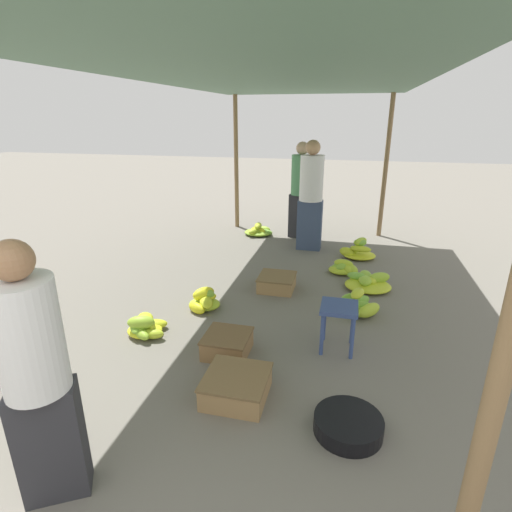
{
  "coord_description": "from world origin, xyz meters",
  "views": [
    {
      "loc": [
        0.83,
        -1.02,
        2.11
      ],
      "look_at": [
        0.0,
        2.41,
        0.87
      ],
      "focal_mm": 28.0,
      "sensor_mm": 36.0,
      "label": 1
    }
  ],
  "objects_px": {
    "banana_pile_right_1": "(344,268)",
    "banana_pile_right_3": "(367,282)",
    "banana_pile_left_1": "(204,300)",
    "crate_mid": "(236,386)",
    "crate_far": "(277,282)",
    "banana_pile_right_2": "(357,251)",
    "banana_pile_right_0": "(358,306)",
    "stool": "(339,315)",
    "banana_pile_left_0": "(145,327)",
    "vendor_foreground": "(37,375)",
    "crate_near": "(227,344)",
    "shopper_walking_mid": "(311,195)",
    "banana_pile_left_2": "(259,231)",
    "basin_black": "(348,425)",
    "shopper_walking_far": "(301,189)"
  },
  "relations": [
    {
      "from": "vendor_foreground",
      "to": "banana_pile_right_0",
      "type": "bearing_deg",
      "value": 58.21
    },
    {
      "from": "stool",
      "to": "banana_pile_left_0",
      "type": "height_order",
      "value": "stool"
    },
    {
      "from": "crate_mid",
      "to": "shopper_walking_mid",
      "type": "relative_size",
      "value": 0.28
    },
    {
      "from": "banana_pile_right_1",
      "to": "banana_pile_right_3",
      "type": "relative_size",
      "value": 0.76
    },
    {
      "from": "banana_pile_left_1",
      "to": "crate_far",
      "type": "bearing_deg",
      "value": 45.72
    },
    {
      "from": "basin_black",
      "to": "banana_pile_right_0",
      "type": "bearing_deg",
      "value": 88.06
    },
    {
      "from": "basin_black",
      "to": "banana_pile_left_1",
      "type": "height_order",
      "value": "banana_pile_left_1"
    },
    {
      "from": "vendor_foreground",
      "to": "shopper_walking_far",
      "type": "relative_size",
      "value": 0.92
    },
    {
      "from": "banana_pile_left_2",
      "to": "crate_far",
      "type": "bearing_deg",
      "value": -71.52
    },
    {
      "from": "stool",
      "to": "banana_pile_right_1",
      "type": "bearing_deg",
      "value": 89.96
    },
    {
      "from": "shopper_walking_mid",
      "to": "banana_pile_right_3",
      "type": "bearing_deg",
      "value": -57.34
    },
    {
      "from": "basin_black",
      "to": "shopper_walking_far",
      "type": "bearing_deg",
      "value": 101.82
    },
    {
      "from": "stool",
      "to": "banana_pile_left_2",
      "type": "height_order",
      "value": "stool"
    },
    {
      "from": "crate_near",
      "to": "crate_mid",
      "type": "xyz_separation_m",
      "value": [
        0.26,
        -0.58,
        0.0
      ]
    },
    {
      "from": "banana_pile_left_0",
      "to": "shopper_walking_mid",
      "type": "bearing_deg",
      "value": 67.85
    },
    {
      "from": "vendor_foreground",
      "to": "banana_pile_right_2",
      "type": "xyz_separation_m",
      "value": [
        1.7,
        4.66,
        -0.71
      ]
    },
    {
      "from": "banana_pile_right_0",
      "to": "banana_pile_right_3",
      "type": "relative_size",
      "value": 1.01
    },
    {
      "from": "crate_mid",
      "to": "stool",
      "type": "bearing_deg",
      "value": 50.65
    },
    {
      "from": "banana_pile_right_0",
      "to": "banana_pile_right_1",
      "type": "height_order",
      "value": "banana_pile_right_0"
    },
    {
      "from": "crate_far",
      "to": "banana_pile_right_0",
      "type": "bearing_deg",
      "value": -22.26
    },
    {
      "from": "stool",
      "to": "banana_pile_right_2",
      "type": "distance_m",
      "value": 2.73
    },
    {
      "from": "stool",
      "to": "banana_pile_left_1",
      "type": "relative_size",
      "value": 1.06
    },
    {
      "from": "banana_pile_right_0",
      "to": "shopper_walking_far",
      "type": "distance_m",
      "value": 3.11
    },
    {
      "from": "banana_pile_right_0",
      "to": "banana_pile_right_3",
      "type": "height_order",
      "value": "banana_pile_right_0"
    },
    {
      "from": "crate_far",
      "to": "vendor_foreground",
      "type": "bearing_deg",
      "value": -102.43
    },
    {
      "from": "banana_pile_right_0",
      "to": "crate_near",
      "type": "xyz_separation_m",
      "value": [
        -1.19,
        -1.14,
        0.02
      ]
    },
    {
      "from": "banana_pile_left_1",
      "to": "banana_pile_right_0",
      "type": "relative_size",
      "value": 0.73
    },
    {
      "from": "banana_pile_right_3",
      "to": "crate_far",
      "type": "distance_m",
      "value": 1.17
    },
    {
      "from": "vendor_foreground",
      "to": "crate_far",
      "type": "xyz_separation_m",
      "value": [
        0.7,
        3.18,
        -0.72
      ]
    },
    {
      "from": "crate_near",
      "to": "banana_pile_left_0",
      "type": "bearing_deg",
      "value": 172.29
    },
    {
      "from": "basin_black",
      "to": "crate_mid",
      "type": "bearing_deg",
      "value": 168.83
    },
    {
      "from": "banana_pile_left_2",
      "to": "banana_pile_right_2",
      "type": "relative_size",
      "value": 0.98
    },
    {
      "from": "crate_mid",
      "to": "shopper_walking_mid",
      "type": "distance_m",
      "value": 3.98
    },
    {
      "from": "banana_pile_left_2",
      "to": "vendor_foreground",
      "type": "bearing_deg",
      "value": -89.12
    },
    {
      "from": "shopper_walking_mid",
      "to": "banana_pile_right_2",
      "type": "bearing_deg",
      "value": -19.33
    },
    {
      "from": "banana_pile_left_1",
      "to": "crate_mid",
      "type": "xyz_separation_m",
      "value": [
        0.8,
        -1.4,
        -0.0
      ]
    },
    {
      "from": "vendor_foreground",
      "to": "banana_pile_left_2",
      "type": "xyz_separation_m",
      "value": [
        -0.09,
        5.54,
        -0.74
      ]
    },
    {
      "from": "banana_pile_right_3",
      "to": "crate_far",
      "type": "xyz_separation_m",
      "value": [
        -1.13,
        -0.32,
        0.01
      ]
    },
    {
      "from": "vendor_foreground",
      "to": "shopper_walking_far",
      "type": "bearing_deg",
      "value": 83.17
    },
    {
      "from": "shopper_walking_mid",
      "to": "basin_black",
      "type": "bearing_deg",
      "value": -79.64
    },
    {
      "from": "banana_pile_right_0",
      "to": "shopper_walking_mid",
      "type": "height_order",
      "value": "shopper_walking_mid"
    },
    {
      "from": "banana_pile_left_1",
      "to": "shopper_walking_mid",
      "type": "bearing_deg",
      "value": 69.63
    },
    {
      "from": "crate_far",
      "to": "banana_pile_right_2",
      "type": "bearing_deg",
      "value": 55.93
    },
    {
      "from": "banana_pile_left_2",
      "to": "banana_pile_right_0",
      "type": "height_order",
      "value": "banana_pile_right_0"
    },
    {
      "from": "banana_pile_right_3",
      "to": "crate_near",
      "type": "bearing_deg",
      "value": -124.87
    },
    {
      "from": "banana_pile_left_2",
      "to": "shopper_walking_far",
      "type": "relative_size",
      "value": 0.34
    },
    {
      "from": "banana_pile_left_1",
      "to": "banana_pile_right_1",
      "type": "distance_m",
      "value": 2.15
    },
    {
      "from": "banana_pile_left_2",
      "to": "crate_far",
      "type": "xyz_separation_m",
      "value": [
        0.79,
        -2.36,
        0.02
      ]
    },
    {
      "from": "banana_pile_right_0",
      "to": "shopper_walking_mid",
      "type": "bearing_deg",
      "value": 110.38
    },
    {
      "from": "banana_pile_left_1",
      "to": "banana_pile_left_2",
      "type": "distance_m",
      "value": 3.09
    }
  ]
}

